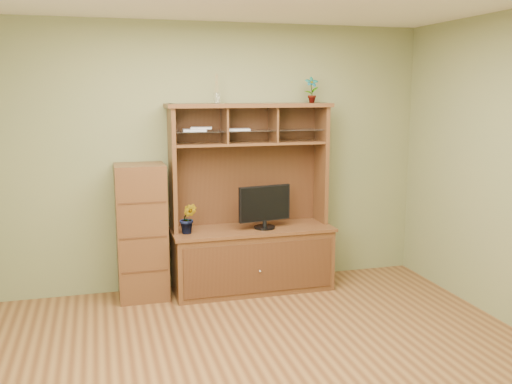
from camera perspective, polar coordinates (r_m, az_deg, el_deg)
name	(u,v)px	position (r m, az deg, el deg)	size (l,w,h in m)	color
room	(271,189)	(3.97, 1.49, 0.32)	(4.54, 4.04, 2.74)	#553018
media_hutch	(251,239)	(5.86, -0.46, -4.76)	(1.66, 0.61, 1.90)	#4E2B16
monitor	(265,206)	(5.73, 0.87, -1.41)	(0.55, 0.21, 0.44)	black
orchid_plant	(188,218)	(5.58, -6.80, -2.63)	(0.17, 0.13, 0.30)	#255A1E
top_plant	(312,90)	(5.94, 5.58, 10.15)	(0.14, 0.10, 0.27)	#416B25
reed_diffuser	(217,92)	(5.66, -3.95, 9.97)	(0.06, 0.06, 0.29)	silver
magazines	(211,129)	(5.66, -4.52, 6.28)	(0.68, 0.20, 0.04)	silver
side_cabinet	(142,232)	(5.68, -11.36, -3.94)	(0.48, 0.43, 1.33)	#4E2B16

